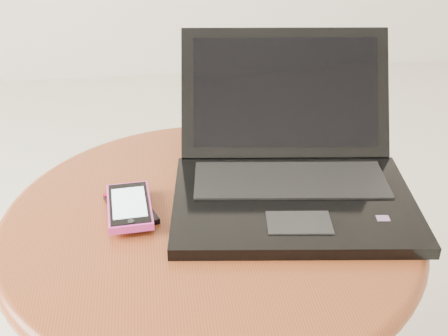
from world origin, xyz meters
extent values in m
cylinder|color=brown|center=(-0.01, 0.00, 0.26)|extent=(0.10, 0.10, 0.46)
cylinder|color=maroon|center=(-0.01, 0.00, 0.50)|extent=(0.62, 0.62, 0.03)
torus|color=maroon|center=(-0.01, 0.00, 0.50)|extent=(0.65, 0.65, 0.03)
cube|color=black|center=(0.13, 0.00, 0.53)|extent=(0.40, 0.30, 0.02)
cube|color=black|center=(0.13, 0.05, 0.54)|extent=(0.32, 0.15, 0.00)
cube|color=black|center=(0.12, -0.07, 0.54)|extent=(0.10, 0.07, 0.00)
cube|color=red|center=(0.24, -0.07, 0.54)|extent=(0.02, 0.02, 0.00)
cube|color=black|center=(0.15, 0.19, 0.63)|extent=(0.38, 0.17, 0.20)
cube|color=black|center=(0.15, 0.18, 0.64)|extent=(0.33, 0.14, 0.16)
cube|color=black|center=(-0.13, 0.02, 0.52)|extent=(0.09, 0.12, 0.01)
cube|color=#B10027|center=(-0.14, 0.07, 0.53)|extent=(0.05, 0.02, 0.00)
cube|color=#DC35A2|center=(-0.13, 0.01, 0.53)|extent=(0.07, 0.12, 0.01)
cube|color=black|center=(-0.13, 0.01, 0.54)|extent=(0.07, 0.12, 0.00)
cube|color=silver|center=(-0.13, 0.01, 0.54)|extent=(0.06, 0.09, 0.00)
cylinder|color=black|center=(-0.13, -0.04, 0.54)|extent=(0.01, 0.01, 0.00)
camera|label=1|loc=(-0.08, -0.73, 1.02)|focal=46.35mm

